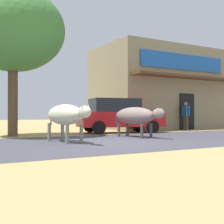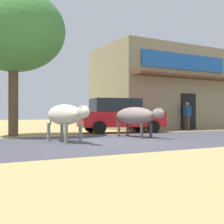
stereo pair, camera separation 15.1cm
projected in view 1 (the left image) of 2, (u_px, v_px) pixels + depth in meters
ground at (106, 142)px, 9.96m from camera, size 80.00×80.00×0.00m
asphalt_road at (106, 142)px, 9.96m from camera, size 72.00×5.95×0.00m
storefront_right_club at (157, 89)px, 19.89m from camera, size 7.65×5.84×5.02m
roadside_tree at (13, 31)px, 12.38m from camera, size 4.20×4.20×5.99m
parked_hatchback_car at (119, 115)px, 14.73m from camera, size 4.29×2.38×1.64m
cow_near_brown at (66, 115)px, 9.70m from camera, size 0.93×2.52×1.21m
cow_far_dark at (136, 116)px, 11.86m from camera, size 1.00×2.62×1.17m
pedestrian_by_shop at (186, 114)px, 17.27m from camera, size 0.31×0.61×1.59m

